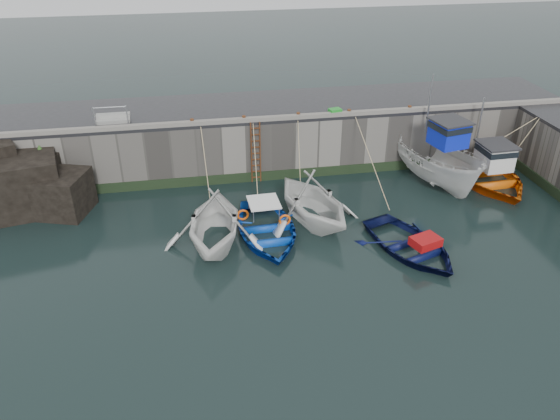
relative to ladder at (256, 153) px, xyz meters
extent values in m
plane|color=black|center=(2.00, -9.91, -1.59)|extent=(120.00, 120.00, 0.00)
cube|color=slate|center=(2.00, 2.59, -0.09)|extent=(30.00, 5.00, 3.00)
cube|color=black|center=(2.00, 2.59, 1.49)|extent=(30.00, 5.00, 0.16)
cube|color=slate|center=(2.00, 0.24, 1.67)|extent=(30.00, 0.30, 0.20)
cube|color=black|center=(2.00, 0.05, -1.34)|extent=(30.00, 0.08, 0.50)
cube|color=black|center=(-11.00, -0.91, -0.29)|extent=(4.05, 3.66, 2.60)
cube|color=black|center=(-9.20, -1.51, -0.64)|extent=(2.96, 2.83, 1.90)
cube|color=black|center=(-10.20, -0.31, -0.44)|extent=(2.01, 1.83, 2.30)
cube|color=black|center=(-11.80, -1.71, -0.99)|extent=(2.04, 2.05, 1.20)
cone|color=#2D591E|center=(-10.60, -1.11, 0.59)|extent=(0.44, 0.44, 0.45)
cone|color=#2D591E|center=(-11.40, -0.61, 1.29)|extent=(0.44, 0.44, 0.45)
cone|color=#2D591E|center=(-9.50, -1.71, 0.09)|extent=(0.44, 0.44, 0.45)
cone|color=#2D591E|center=(-10.00, -0.11, 0.99)|extent=(0.44, 0.44, 0.45)
cylinder|color=#3F1E0F|center=(-0.22, 0.01, 0.01)|extent=(0.07, 0.07, 3.20)
cylinder|color=#3F1E0F|center=(0.22, 0.01, 0.01)|extent=(0.07, 0.07, 3.20)
cube|color=#3F1E0F|center=(0.00, -0.01, -1.34)|extent=(0.44, 0.06, 0.05)
cube|color=#3F1E0F|center=(0.00, -0.01, -1.01)|extent=(0.44, 0.06, 0.05)
cube|color=#3F1E0F|center=(0.00, -0.01, -0.68)|extent=(0.44, 0.06, 0.05)
cube|color=#3F1E0F|center=(0.00, -0.01, -0.35)|extent=(0.44, 0.06, 0.05)
cube|color=#3F1E0F|center=(0.00, -0.01, -0.02)|extent=(0.44, 0.06, 0.05)
cube|color=#3F1E0F|center=(0.00, -0.01, 0.31)|extent=(0.44, 0.06, 0.05)
cube|color=#3F1E0F|center=(0.00, -0.01, 0.64)|extent=(0.44, 0.06, 0.05)
cube|color=#3F1E0F|center=(0.00, -0.01, 0.97)|extent=(0.44, 0.06, 0.05)
cube|color=#3F1E0F|center=(0.00, -0.01, 1.30)|extent=(0.44, 0.06, 0.05)
imported|color=silver|center=(-2.50, -5.42, -1.59)|extent=(5.16, 5.73, 2.68)
imported|color=#0B3CAA|center=(-0.30, -5.21, -1.59)|extent=(3.87, 5.31, 1.08)
imported|color=silver|center=(1.90, -4.38, -1.59)|extent=(5.81, 6.25, 2.70)
imported|color=#090F3A|center=(5.32, -7.38, -1.59)|extent=(4.80, 5.67, 1.00)
imported|color=silver|center=(8.96, -1.49, -0.67)|extent=(3.73, 6.93, 2.54)
cube|color=#0D20C9|center=(9.08, -2.08, 1.20)|extent=(1.67, 1.75, 1.20)
cube|color=black|center=(9.08, -2.08, 1.55)|extent=(1.74, 1.82, 0.28)
cube|color=#262628|center=(9.08, -2.08, 1.84)|extent=(1.91, 1.98, 0.08)
cylinder|color=#A5A8AD|center=(8.72, -0.31, 2.10)|extent=(0.08, 0.08, 3.00)
imported|color=#DF5D0B|center=(11.50, -1.86, -1.29)|extent=(4.73, 6.48, 1.31)
cube|color=white|center=(11.52, -2.46, -0.03)|extent=(1.45, 1.55, 1.20)
cube|color=black|center=(11.52, -2.46, 0.32)|extent=(1.51, 1.61, 0.28)
cube|color=#262628|center=(11.52, -2.46, 0.61)|extent=(1.66, 1.75, 0.08)
cylinder|color=#A5A8AD|center=(11.46, -0.66, 0.87)|extent=(0.08, 0.08, 3.00)
cube|color=#198C23|center=(4.10, 0.43, 1.73)|extent=(0.67, 0.55, 0.32)
cylinder|color=#A5A8AD|center=(-7.50, 0.69, 2.07)|extent=(0.05, 0.05, 1.00)
cylinder|color=#A5A8AD|center=(-6.00, 0.69, 2.07)|extent=(0.05, 0.05, 1.00)
cylinder|color=#A5A8AD|center=(-6.75, 0.69, 2.53)|extent=(1.50, 0.05, 0.05)
cube|color=gray|center=(-6.75, 1.19, 1.66)|extent=(1.60, 0.35, 0.18)
cube|color=gray|center=(-6.75, 1.54, 1.84)|extent=(1.60, 0.35, 0.18)
cylinder|color=#3F1E0F|center=(-3.00, 0.34, 1.71)|extent=(0.18, 0.18, 0.28)
cylinder|color=#3F1E0F|center=(-0.50, 0.34, 1.71)|extent=(0.18, 0.18, 0.28)
cylinder|color=#3F1E0F|center=(2.20, 0.34, 1.71)|extent=(0.18, 0.18, 0.28)
cylinder|color=#3F1E0F|center=(4.80, 0.34, 1.71)|extent=(0.18, 0.18, 0.28)
cylinder|color=#3F1E0F|center=(8.00, 0.34, 1.71)|extent=(0.18, 0.18, 0.28)
camera|label=1|loc=(-3.22, -24.82, 10.88)|focal=35.00mm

